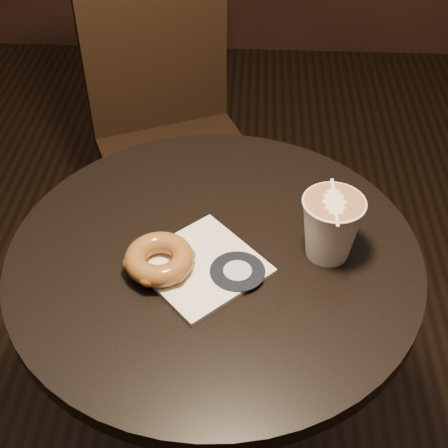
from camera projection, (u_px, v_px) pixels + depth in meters
The scene contains 5 objects.
cafe_table at pixel (215, 326), 1.18m from camera, with size 0.70×0.70×0.75m.
chair at pixel (168, 110), 1.72m from camera, with size 0.53×0.53×1.01m.
pastry_bag at pixel (201, 266), 1.02m from camera, with size 0.18×0.18×0.01m, color white.
doughnut at pixel (159, 259), 1.00m from camera, with size 0.11×0.11×0.04m, color brown.
latte_cup at pixel (330, 228), 1.01m from camera, with size 0.10×0.10×0.11m, color white, non-canonical shape.
Camera 1 is at (0.05, -0.75, 1.49)m, focal length 50.00 mm.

